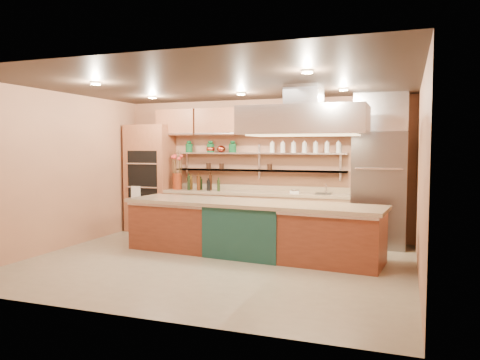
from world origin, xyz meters
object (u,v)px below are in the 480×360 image
at_px(refrigerator, 379,190).
at_px(flower_vase, 177,181).
at_px(kitchen_scale, 295,191).
at_px(green_canister, 232,149).
at_px(island, 250,229).
at_px(copper_kettle, 221,149).

bearing_deg(refrigerator, flower_vase, 179.86).
relative_size(flower_vase, kitchen_scale, 1.97).
height_order(flower_vase, kitchen_scale, flower_vase).
height_order(refrigerator, flower_vase, refrigerator).
distance_m(flower_vase, kitchen_scale, 2.56).
xyz_separation_m(flower_vase, green_canister, (1.16, 0.22, 0.69)).
xyz_separation_m(refrigerator, island, (-2.00, -1.46, -0.60)).
bearing_deg(island, flower_vase, 150.52).
relative_size(copper_kettle, green_canister, 1.14).
xyz_separation_m(copper_kettle, green_canister, (0.24, 0.00, 0.01)).
distance_m(flower_vase, green_canister, 1.37).
bearing_deg(green_canister, island, -60.39).
bearing_deg(green_canister, kitchen_scale, -8.99).
relative_size(island, green_canister, 27.04).
height_order(refrigerator, copper_kettle, refrigerator).
bearing_deg(green_canister, copper_kettle, 180.00).
bearing_deg(green_canister, refrigerator, -4.44).
bearing_deg(copper_kettle, kitchen_scale, -7.67).
xyz_separation_m(island, green_canister, (-0.96, 1.69, 1.34)).
bearing_deg(flower_vase, island, -34.73).
bearing_deg(island, green_canister, 124.86).
xyz_separation_m(refrigerator, copper_kettle, (-3.21, 0.23, 0.74)).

